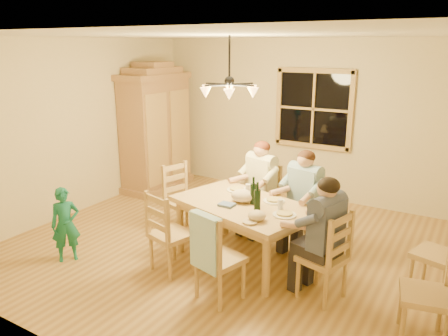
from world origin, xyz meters
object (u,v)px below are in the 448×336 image
Objects in this scene: adult_plaid_man at (304,188)px; chair_far_right at (302,227)px; wine_bottle_a at (253,190)px; adult_woman at (261,176)px; adult_slate_man at (325,224)px; chair_end_left at (184,213)px; chair_spare_front at (423,310)px; dining_table at (243,211)px; chair_near_right at (220,272)px; chair_end_right at (322,271)px; chandelier at (229,89)px; child at (66,224)px; chair_spare_back at (435,268)px; armoire at (156,132)px; chair_far_left at (260,212)px; chair_near_left at (172,246)px; wine_bottle_b at (257,196)px.

chair_far_right is at bearing -164.96° from adult_plaid_man.
chair_far_right is at bearing 57.43° from wine_bottle_a.
adult_woman and adult_slate_man have the same top height.
chair_spare_front is at bearing 91.15° from chair_end_left.
chair_far_right reaches higher than dining_table.
chair_near_right is 1.07m from chair_end_right.
chair_near_right is at bearing -64.06° from chandelier.
chair_end_left is 1.61m from child.
adult_slate_man is at bearing 153.43° from adult_woman.
armoire is at bearing 90.52° from chair_spare_back.
chair_far_left is 1.00× the size of chair_spare_front.
chair_near_left is at bearing -135.99° from wine_bottle_a.
wine_bottle_a is (0.45, -0.19, -1.15)m from chandelier.
chair_end_right is 1.22m from chair_spare_back.
chair_far_right and chair_end_left have the same top height.
chandelier reaches higher than chair_near_left.
armoire is 2.71m from adult_woman.
chair_end_right is 1.13× the size of adult_slate_man.
chair_far_right is 3.00× the size of wine_bottle_a.
wine_bottle_b is (-0.86, 0.18, 0.62)m from chair_end_right.
chandelier is 2.33× the size of wine_bottle_b.
armoire is 2.32× the size of chair_end_right.
chair_near_right is 1.95m from chair_spare_front.
chair_far_right is 1.56m from chair_near_right.
chair_near_left is 3.00× the size of wine_bottle_b.
chair_far_left is 1.74m from chair_end_right.
chair_near_right is 1.13× the size of adult_woman.
armoire is 6.97× the size of wine_bottle_b.
chair_end_right is 1.03m from chair_spare_front.
adult_slate_man is 0.88× the size of chair_spare_back.
dining_table is 0.91m from chair_far_right.
chair_far_right is 1.00× the size of chair_near_left.
chair_end_left is (-0.77, 0.07, -1.77)m from chandelier.
adult_woman is at bearing 47.78° from chair_spare_front.
adult_woman reaches higher than chair_spare_back.
adult_plaid_man reaches higher than chair_end_left.
chair_spare_front is (4.87, -2.22, -0.75)m from armoire.
child is 0.95× the size of chair_spare_front.
wine_bottle_a reaches higher than chair_end_left.
chair_near_left and chair_spare_back have the same top height.
chair_end_right is at bearing 153.43° from chair_far_left.
chair_spare_front is (1.01, -0.20, -0.54)m from adult_slate_man.
adult_woman is at bearing 63.43° from adult_slate_man.
adult_plaid_man is 3.00m from child.
child is (-1.68, -1.96, 0.17)m from chair_far_left.
chair_spare_back is (1.01, 0.69, -0.54)m from adult_slate_man.
chair_far_right is at bearing 64.80° from chair_near_left.
wine_bottle_a and wine_bottle_b have the same top height.
adult_woman is (-1.30, 1.16, 0.54)m from chair_end_right.
chair_far_left is 1.13× the size of adult_slate_man.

